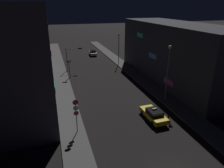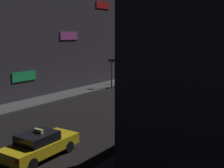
{
  "view_description": "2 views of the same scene",
  "coord_description": "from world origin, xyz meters",
  "px_view_note": "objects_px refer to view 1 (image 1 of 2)",
  "views": [
    {
      "loc": [
        -8.95,
        -10.85,
        13.65
      ],
      "look_at": [
        -0.05,
        18.46,
        1.76
      ],
      "focal_mm": 32.83,
      "sensor_mm": 36.0,
      "label": 1
    },
    {
      "loc": [
        14.51,
        -0.92,
        6.64
      ],
      "look_at": [
        0.1,
        19.93,
        2.31
      ],
      "focal_mm": 47.43,
      "sensor_mm": 36.0,
      "label": 2
    }
  ],
  "objects_px": {
    "taxi": "(154,114)",
    "traffic_light_left_kerb": "(69,65)",
    "street_lamp_far_block": "(119,45)",
    "sign_pole_left": "(76,113)",
    "far_car": "(93,53)",
    "street_lamp_near_block": "(168,65)",
    "traffic_light_overhead": "(72,54)"
  },
  "relations": [
    {
      "from": "traffic_light_left_kerb",
      "to": "street_lamp_near_block",
      "type": "xyz_separation_m",
      "value": [
        12.77,
        -14.53,
        3.0
      ]
    },
    {
      "from": "traffic_light_left_kerb",
      "to": "traffic_light_overhead",
      "type": "bearing_deg",
      "value": 75.01
    },
    {
      "from": "traffic_light_left_kerb",
      "to": "street_lamp_near_block",
      "type": "distance_m",
      "value": 19.57
    },
    {
      "from": "taxi",
      "to": "street_lamp_far_block",
      "type": "height_order",
      "value": "street_lamp_far_block"
    },
    {
      "from": "far_car",
      "to": "sign_pole_left",
      "type": "height_order",
      "value": "sign_pole_left"
    },
    {
      "from": "taxi",
      "to": "sign_pole_left",
      "type": "height_order",
      "value": "sign_pole_left"
    },
    {
      "from": "street_lamp_near_block",
      "to": "street_lamp_far_block",
      "type": "bearing_deg",
      "value": 90.6
    },
    {
      "from": "traffic_light_left_kerb",
      "to": "street_lamp_far_block",
      "type": "relative_size",
      "value": 0.51
    },
    {
      "from": "taxi",
      "to": "traffic_light_left_kerb",
      "type": "distance_m",
      "value": 20.91
    },
    {
      "from": "taxi",
      "to": "street_lamp_far_block",
      "type": "distance_m",
      "value": 26.55
    },
    {
      "from": "far_car",
      "to": "street_lamp_near_block",
      "type": "xyz_separation_m",
      "value": [
        4.26,
        -32.77,
        4.91
      ]
    },
    {
      "from": "sign_pole_left",
      "to": "taxi",
      "type": "bearing_deg",
      "value": 0.42
    },
    {
      "from": "far_car",
      "to": "street_lamp_far_block",
      "type": "xyz_separation_m",
      "value": [
        4.04,
        -11.31,
        4.02
      ]
    },
    {
      "from": "taxi",
      "to": "traffic_light_left_kerb",
      "type": "height_order",
      "value": "traffic_light_left_kerb"
    },
    {
      "from": "traffic_light_overhead",
      "to": "traffic_light_left_kerb",
      "type": "distance_m",
      "value": 5.12
    },
    {
      "from": "sign_pole_left",
      "to": "traffic_light_left_kerb",
      "type": "bearing_deg",
      "value": 86.51
    },
    {
      "from": "traffic_light_left_kerb",
      "to": "sign_pole_left",
      "type": "bearing_deg",
      "value": -93.49
    },
    {
      "from": "far_car",
      "to": "traffic_light_left_kerb",
      "type": "bearing_deg",
      "value": -114.99
    },
    {
      "from": "taxi",
      "to": "street_lamp_near_block",
      "type": "relative_size",
      "value": 0.55
    },
    {
      "from": "far_car",
      "to": "traffic_light_overhead",
      "type": "relative_size",
      "value": 0.9
    },
    {
      "from": "sign_pole_left",
      "to": "street_lamp_far_block",
      "type": "relative_size",
      "value": 0.55
    },
    {
      "from": "traffic_light_left_kerb",
      "to": "street_lamp_far_block",
      "type": "height_order",
      "value": "street_lamp_far_block"
    },
    {
      "from": "street_lamp_near_block",
      "to": "taxi",
      "type": "bearing_deg",
      "value": -133.62
    },
    {
      "from": "taxi",
      "to": "traffic_light_left_kerb",
      "type": "bearing_deg",
      "value": 114.07
    },
    {
      "from": "far_car",
      "to": "street_lamp_far_block",
      "type": "bearing_deg",
      "value": -70.35
    },
    {
      "from": "taxi",
      "to": "street_lamp_near_block",
      "type": "bearing_deg",
      "value": 46.38
    },
    {
      "from": "street_lamp_far_block",
      "to": "far_car",
      "type": "bearing_deg",
      "value": 109.65
    },
    {
      "from": "taxi",
      "to": "sign_pole_left",
      "type": "relative_size",
      "value": 1.13
    },
    {
      "from": "traffic_light_left_kerb",
      "to": "street_lamp_far_block",
      "type": "bearing_deg",
      "value": 28.9
    },
    {
      "from": "traffic_light_overhead",
      "to": "sign_pole_left",
      "type": "bearing_deg",
      "value": -95.87
    },
    {
      "from": "far_car",
      "to": "taxi",
      "type": "bearing_deg",
      "value": -90.01
    },
    {
      "from": "traffic_light_overhead",
      "to": "sign_pole_left",
      "type": "height_order",
      "value": "traffic_light_overhead"
    }
  ]
}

